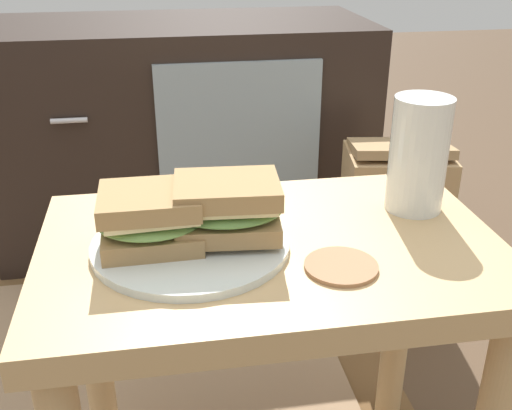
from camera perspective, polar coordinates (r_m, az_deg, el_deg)
The scene contains 9 objects.
side_table at distance 0.79m, azimuth 1.34°, elevation -9.17°, with size 0.56×0.36×0.46m.
tv_cabinet at distance 1.67m, azimuth -6.67°, elevation 6.80°, with size 0.96×0.46×0.58m.
area_rug at distance 1.33m, azimuth -12.96°, elevation -13.00°, with size 1.09×0.69×0.01m.
plate at distance 0.73m, azimuth -6.12°, elevation -3.53°, with size 0.23×0.23×0.01m, color silver.
sandwich_front at distance 0.72m, azimuth -9.82°, elevation -1.06°, with size 0.12×0.11×0.07m.
sandwich_back at distance 0.71m, azimuth -2.70°, elevation -0.19°, with size 0.14×0.11×0.07m.
beer_glass at distance 0.82m, azimuth 14.90°, elevation 4.31°, with size 0.08×0.08×0.15m.
coaster at distance 0.69m, azimuth 7.95°, elevation -5.69°, with size 0.08×0.08×0.01m, color #996B47.
paper_bag at distance 1.40m, azimuth 12.57°, elevation -1.86°, with size 0.24×0.20×0.39m.
Camera 1 is at (-0.13, -0.64, 0.82)m, focal length 42.83 mm.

